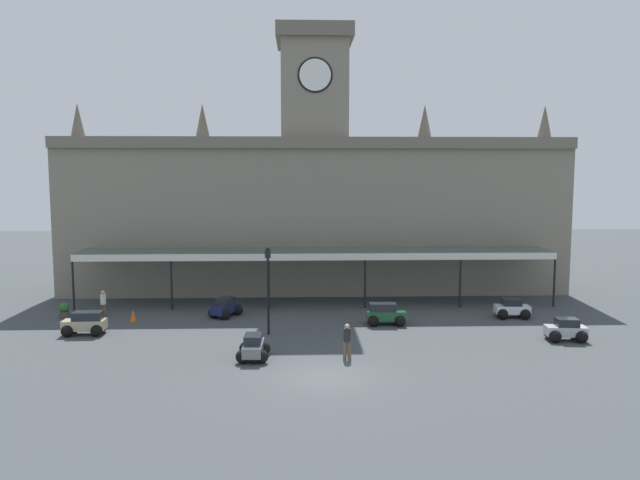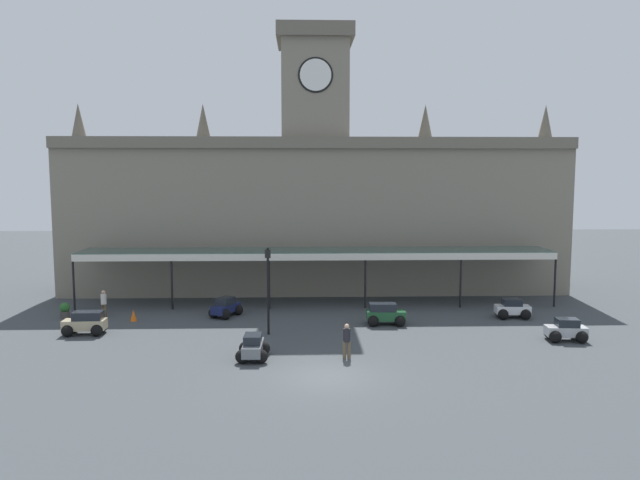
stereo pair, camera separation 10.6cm
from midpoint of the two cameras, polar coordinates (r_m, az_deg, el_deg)
ground_plane at (r=26.44m, az=0.66°, el=-12.91°), size 140.00×140.00×0.00m
station_building at (r=45.16m, az=-0.42°, el=3.28°), size 36.81×6.54×19.29m
entrance_canopy at (r=39.94m, az=-0.23°, el=-1.16°), size 31.52×3.26×3.69m
car_white_sedan at (r=38.48m, az=17.96°, el=-6.35°), size 2.11×1.62×1.19m
car_green_estate at (r=35.22m, az=6.33°, el=-7.13°), size 2.29×1.61×1.27m
car_silver_sedan at (r=34.26m, az=22.50°, el=-8.06°), size 2.12×1.64×1.19m
car_grey_sedan at (r=28.85m, az=-6.30°, el=-10.25°), size 1.55×2.07×1.19m
car_beige_estate at (r=35.31m, az=-21.40°, el=-7.49°), size 2.28×1.59×1.27m
car_navy_sedan at (r=37.43m, az=-8.90°, el=-6.47°), size 2.04×2.24×1.19m
pedestrian_crossing_forecourt at (r=39.00m, az=-19.86°, el=-5.65°), size 0.35×0.34×1.67m
pedestrian_near_entrance at (r=28.68m, az=2.68°, el=-9.48°), size 0.39×0.34×1.67m
victorian_lamppost at (r=32.53m, az=-4.89°, el=-3.86°), size 0.30×0.30×4.80m
traffic_cone at (r=37.60m, az=-17.30°, el=-6.88°), size 0.40×0.40×0.67m
planter_forecourt_centre at (r=39.74m, az=-23.10°, el=-6.18°), size 0.60×0.60×0.96m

